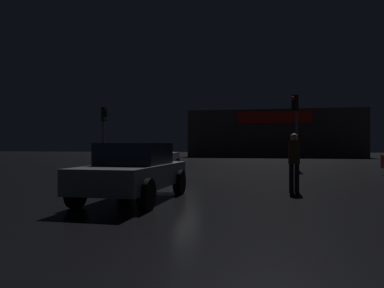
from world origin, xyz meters
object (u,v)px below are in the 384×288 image
(pedestrian, at_px, (294,158))
(car_far, at_px, (134,171))
(store_building, at_px, (274,134))
(car_near, at_px, (158,156))
(traffic_signal_opposite, at_px, (104,125))
(traffic_signal_cross_left, at_px, (295,116))

(pedestrian, bearing_deg, car_far, -148.07)
(store_building, xyz_separation_m, car_near, (-6.99, -28.06, -2.11))
(store_building, bearing_deg, traffic_signal_opposite, -112.70)
(traffic_signal_cross_left, distance_m, car_near, 8.34)
(car_far, height_order, pedestrian, pedestrian)
(traffic_signal_opposite, bearing_deg, traffic_signal_cross_left, -0.34)
(traffic_signal_opposite, height_order, car_far, traffic_signal_opposite)
(traffic_signal_opposite, distance_m, traffic_signal_cross_left, 11.99)
(car_far, distance_m, pedestrian, 4.84)
(store_building, distance_m, pedestrian, 37.61)
(traffic_signal_opposite, xyz_separation_m, pedestrian, (11.22, -11.03, -1.66))
(store_building, bearing_deg, car_far, -95.66)
(store_building, xyz_separation_m, car_far, (-3.98, -40.12, -2.11))
(pedestrian, bearing_deg, traffic_signal_cross_left, 86.02)
(store_building, xyz_separation_m, traffic_signal_opposite, (-11.10, -26.53, -0.18))
(traffic_signal_cross_left, distance_m, car_far, 14.55)
(traffic_signal_opposite, relative_size, car_far, 0.91)
(car_far, bearing_deg, car_near, 104.01)
(traffic_signal_opposite, xyz_separation_m, car_near, (4.11, -1.53, -1.93))
(traffic_signal_cross_left, bearing_deg, pedestrian, -93.98)
(car_near, xyz_separation_m, pedestrian, (7.11, -9.51, 0.27))
(traffic_signal_cross_left, height_order, pedestrian, traffic_signal_cross_left)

